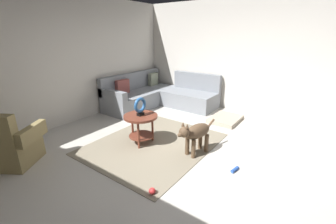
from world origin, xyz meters
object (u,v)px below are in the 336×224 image
(dog_bed_mat, at_px, (225,119))
(dog, at_px, (196,133))
(armchair, at_px, (10,146))
(dog_toy_rope, at_px, (235,170))
(torus_sculpture, at_px, (140,106))
(side_table, at_px, (141,122))
(dog_toy_ball, at_px, (152,191))
(sectional_couch, at_px, (159,96))

(dog_bed_mat, xyz_separation_m, dog, (-1.71, -0.16, 0.33))
(armchair, height_order, dog_toy_rope, armchair)
(torus_sculpture, bearing_deg, armchair, 146.50)
(dog_bed_mat, bearing_deg, dog_toy_rope, -154.06)
(side_table, bearing_deg, armchair, 146.50)
(side_table, relative_size, torus_sculpture, 1.84)
(dog_bed_mat, height_order, dog_toy_ball, dog_bed_mat)
(sectional_couch, xyz_separation_m, torus_sculpture, (-1.94, -1.12, 0.42))
(dog_bed_mat, bearing_deg, dog_toy_ball, -175.84)
(armchair, xyz_separation_m, side_table, (1.67, -1.11, 0.09))
(sectional_couch, height_order, side_table, sectional_couch)
(dog, bearing_deg, dog_toy_rope, -172.63)
(dog_bed_mat, bearing_deg, sectional_couch, 89.84)
(dog, height_order, dog_toy_rope, dog)
(armchair, xyz_separation_m, dog_bed_mat, (3.60, -1.93, -0.28))
(side_table, bearing_deg, dog_toy_ball, -132.55)
(dog, xyz_separation_m, dog_toy_rope, (-0.09, -0.71, -0.35))
(dog_toy_rope, bearing_deg, torus_sculpture, 94.46)
(dog_toy_ball, bearing_deg, dog_bed_mat, 4.16)
(armchair, bearing_deg, dog_toy_ball, -14.58)
(dog_bed_mat, bearing_deg, side_table, 156.84)
(dog_toy_ball, bearing_deg, torus_sculpture, 47.45)
(dog_bed_mat, distance_m, dog_toy_ball, 2.89)
(sectional_couch, height_order, dog_bed_mat, sectional_couch)
(sectional_couch, xyz_separation_m, dog_bed_mat, (-0.01, -1.94, -0.24))
(torus_sculpture, relative_size, dog, 0.39)
(torus_sculpture, relative_size, dog_bed_mat, 0.41)
(side_table, relative_size, dog_bed_mat, 0.75)
(side_table, xyz_separation_m, dog_toy_rope, (0.13, -1.70, -0.39))
(sectional_couch, relative_size, dog_bed_mat, 2.81)
(armchair, relative_size, dog_toy_rope, 6.33)
(sectional_couch, bearing_deg, dog, -129.23)
(dog_toy_ball, bearing_deg, sectional_couch, 36.70)
(armchair, bearing_deg, sectional_couch, 56.96)
(sectional_couch, distance_m, dog_toy_rope, 3.35)
(dog, bearing_deg, side_table, 26.85)
(torus_sculpture, bearing_deg, dog_bed_mat, -23.16)
(armchair, xyz_separation_m, torus_sculpture, (1.67, -1.11, 0.39))
(dog, height_order, dog_toy_ball, dog)
(side_table, height_order, dog_bed_mat, side_table)
(torus_sculpture, height_order, dog_toy_ball, torus_sculpture)
(side_table, distance_m, dog_toy_rope, 1.75)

